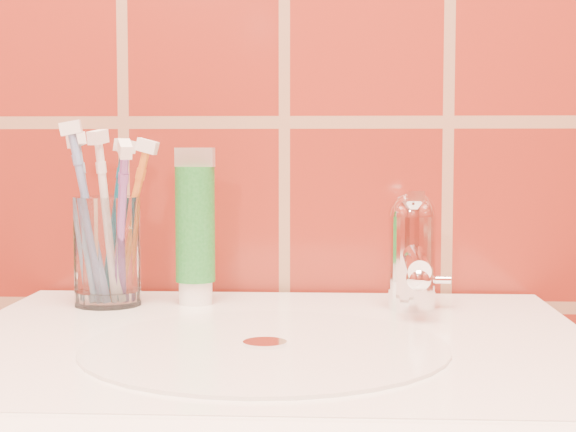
{
  "coord_description": "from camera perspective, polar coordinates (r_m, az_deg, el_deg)",
  "views": [
    {
      "loc": [
        0.05,
        0.21,
        1.01
      ],
      "look_at": [
        0.01,
        1.08,
        0.94
      ],
      "focal_mm": 55.0,
      "sensor_mm": 36.0,
      "label": 1
    }
  ],
  "objects": [
    {
      "name": "toothpaste_tube",
      "position": [
        0.92,
        -6.02,
        -0.99
      ],
      "size": [
        0.05,
        0.04,
        0.16
      ],
      "rotation": [
        0.0,
        0.0,
        -0.38
      ],
      "color": "white",
      "rests_on": "pedestal_sink"
    },
    {
      "name": "toothbrush_2",
      "position": [
        0.92,
        -12.74,
        0.05
      ],
      "size": [
        0.07,
        0.06,
        0.2
      ],
      "primitive_type": null,
      "rotation": [
        0.19,
        0.0,
        -1.45
      ],
      "color": "#6883B9",
      "rests_on": "glass_tumbler"
    },
    {
      "name": "toothbrush_5",
      "position": [
        0.93,
        -10.23,
        -0.44
      ],
      "size": [
        0.08,
        0.07,
        0.18
      ],
      "primitive_type": null,
      "rotation": [
        0.25,
        0.0,
        1.43
      ],
      "color": "orange",
      "rests_on": "glass_tumbler"
    },
    {
      "name": "glass_tumbler",
      "position": [
        0.93,
        -11.6,
        -2.24
      ],
      "size": [
        0.08,
        0.08,
        0.11
      ],
      "primitive_type": "cylinder",
      "rotation": [
        0.0,
        0.0,
        -0.11
      ],
      "color": "white",
      "rests_on": "pedestal_sink"
    },
    {
      "name": "toothbrush_4",
      "position": [
        0.9,
        -10.75,
        -0.71
      ],
      "size": [
        0.1,
        0.16,
        0.2
      ],
      "primitive_type": null,
      "rotation": [
        0.41,
        0.0,
        0.38
      ],
      "color": "#7A4697",
      "rests_on": "glass_tumbler"
    },
    {
      "name": "faucet",
      "position": [
        0.89,
        8.05,
        -2.0
      ],
      "size": [
        0.05,
        0.11,
        0.12
      ],
      "color": "white",
      "rests_on": "pedestal_sink"
    },
    {
      "name": "toothbrush_3",
      "position": [
        0.94,
        -12.8,
        -0.22
      ],
      "size": [
        0.11,
        0.11,
        0.19
      ],
      "primitive_type": null,
      "rotation": [
        0.25,
        0.0,
        -2.32
      ],
      "color": "#7DB2DF",
      "rests_on": "glass_tumbler"
    },
    {
      "name": "toothbrush_0",
      "position": [
        0.91,
        -11.63,
        -0.27
      ],
      "size": [
        0.06,
        0.08,
        0.19
      ],
      "primitive_type": null,
      "rotation": [
        0.15,
        0.0,
        -0.39
      ],
      "color": "white",
      "rests_on": "glass_tumbler"
    },
    {
      "name": "toothbrush_1",
      "position": [
        0.94,
        -11.16,
        -0.38
      ],
      "size": [
        0.08,
        0.08,
        0.18
      ],
      "primitive_type": null,
      "rotation": [
        0.17,
        0.0,
        2.31
      ],
      "color": "#0D5571",
      "rests_on": "glass_tumbler"
    }
  ]
}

